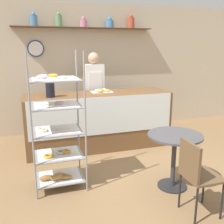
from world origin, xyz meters
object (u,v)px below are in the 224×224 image
object	(u,v)px
cafe_table	(174,148)
donut_tray_counter	(102,91)
cafe_chair	(196,171)
pastry_rack	(57,132)
person_worker	(94,91)
coffee_carafe	(50,87)

from	to	relation	value
cafe_table	donut_tray_counter	world-z (taller)	donut_tray_counter
cafe_table	cafe_chair	world-z (taller)	cafe_chair
cafe_chair	donut_tray_counter	world-z (taller)	donut_tray_counter
pastry_rack	person_worker	size ratio (longest dim) A/B	1.04
pastry_rack	coffee_carafe	world-z (taller)	pastry_rack
person_worker	cafe_table	distance (m)	2.35
cafe_chair	donut_tray_counter	bearing A→B (deg)	9.78
pastry_rack	cafe_chair	world-z (taller)	pastry_rack
cafe_chair	donut_tray_counter	distance (m)	2.49
pastry_rack	cafe_chair	bearing A→B (deg)	-38.82
cafe_table	donut_tray_counter	size ratio (longest dim) A/B	1.93
person_worker	donut_tray_counter	size ratio (longest dim) A/B	4.47
pastry_rack	cafe_table	bearing A→B (deg)	-18.58
cafe_table	coffee_carafe	bearing A→B (deg)	131.42
cafe_table	cafe_chair	xyz separation A→B (m)	(-0.09, -0.60, -0.02)
coffee_carafe	donut_tray_counter	size ratio (longest dim) A/B	0.88
pastry_rack	cafe_table	distance (m)	1.54
person_worker	cafe_table	bearing A→B (deg)	-77.54
cafe_chair	coffee_carafe	xyz separation A→B (m)	(-1.32, 2.20, 0.65)
cafe_chair	coffee_carafe	distance (m)	2.64
cafe_chair	cafe_table	bearing A→B (deg)	-7.98
cafe_table	coffee_carafe	world-z (taller)	coffee_carafe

